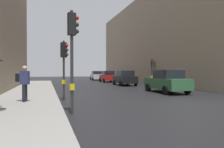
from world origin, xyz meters
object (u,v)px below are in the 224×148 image
object	(u,v)px
car_dark_suv	(125,78)
traffic_light_near_right	(64,59)
car_white_compact	(96,76)
pedestrian_with_grey_backpack	(24,81)
car_red_sedan	(108,77)
traffic_light_near_left	(72,43)
car_green_estate	(167,81)
traffic_light_mid_street	(152,67)

from	to	relation	value
car_dark_suv	traffic_light_near_right	bearing A→B (deg)	-127.07
car_white_compact	pedestrian_with_grey_backpack	size ratio (longest dim) A/B	2.43
traffic_light_near_right	car_white_compact	bearing A→B (deg)	72.40
car_dark_suv	car_red_sedan	xyz separation A→B (m)	(0.27, 7.81, 0.00)
car_white_compact	pedestrian_with_grey_backpack	world-z (taller)	pedestrian_with_grey_backpack
traffic_light_near_left	car_red_sedan	xyz separation A→B (m)	(8.20, 22.07, -1.86)
car_white_compact	car_dark_suv	bearing A→B (deg)	-91.09
traffic_light_near_right	car_red_sedan	distance (m)	20.10
car_green_estate	car_red_sedan	world-z (taller)	same
car_white_compact	car_red_sedan	size ratio (longest dim) A/B	1.01
traffic_light_mid_street	car_green_estate	size ratio (longest dim) A/B	0.75
traffic_light_near_left	traffic_light_mid_street	bearing A→B (deg)	50.56
car_dark_suv	car_white_compact	bearing A→B (deg)	88.91
traffic_light_near_left	car_green_estate	size ratio (longest dim) A/B	0.93
pedestrian_with_grey_backpack	car_green_estate	bearing A→B (deg)	14.89
pedestrian_with_grey_backpack	traffic_light_near_left	bearing A→B (deg)	-55.09
traffic_light_mid_street	traffic_light_near_right	size ratio (longest dim) A/B	0.95
car_red_sedan	pedestrian_with_grey_backpack	size ratio (longest dim) A/B	2.42
car_red_sedan	traffic_light_near_right	bearing A→B (deg)	-114.14
traffic_light_near_left	pedestrian_with_grey_backpack	size ratio (longest dim) A/B	2.25
traffic_light_mid_street	car_dark_suv	distance (m)	3.66
traffic_light_near_left	car_red_sedan	bearing A→B (deg)	69.63
car_white_compact	car_red_sedan	world-z (taller)	same
pedestrian_with_grey_backpack	traffic_light_mid_street	bearing A→B (deg)	39.14
traffic_light_mid_street	traffic_light_near_right	xyz separation A→B (m)	(-11.28, -9.92, 0.12)
pedestrian_with_grey_backpack	car_white_compact	bearing A→B (deg)	69.10
car_green_estate	pedestrian_with_grey_backpack	bearing A→B (deg)	-165.11
car_white_compact	traffic_light_mid_street	bearing A→B (deg)	-79.16
traffic_light_near_right	car_dark_suv	distance (m)	13.22
traffic_light_mid_street	car_red_sedan	xyz separation A→B (m)	(-3.08, 8.37, -1.34)
traffic_light_near_left	car_green_estate	bearing A→B (deg)	34.89
car_white_compact	car_green_estate	bearing A→B (deg)	-90.66
traffic_light_mid_street	car_green_estate	bearing A→B (deg)	-112.23
car_dark_suv	car_red_sedan	distance (m)	7.81
car_red_sedan	car_green_estate	bearing A→B (deg)	-90.90
traffic_light_mid_street	car_green_estate	xyz separation A→B (m)	(-3.34, -8.17, -1.34)
car_green_estate	car_white_compact	world-z (taller)	same
traffic_light_near_right	pedestrian_with_grey_backpack	world-z (taller)	traffic_light_near_right
traffic_light_near_right	car_dark_suv	xyz separation A→B (m)	(7.92, 10.48, -1.46)
traffic_light_near_left	pedestrian_with_grey_backpack	xyz separation A→B (m)	(-2.02, 2.89, -1.58)
traffic_light_mid_street	car_green_estate	distance (m)	8.93
car_green_estate	traffic_light_near_right	bearing A→B (deg)	-167.55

